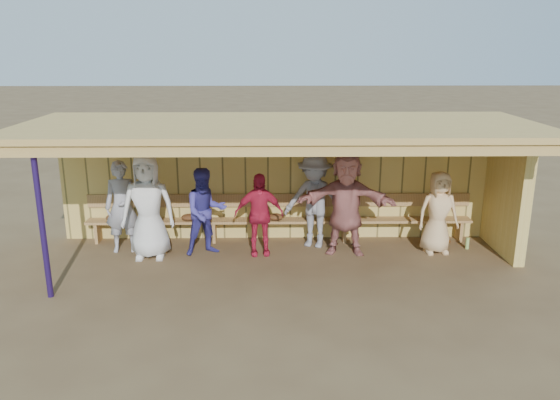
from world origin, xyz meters
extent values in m
plane|color=brown|center=(0.00, 0.00, 0.00)|extent=(90.00, 90.00, 0.00)
imported|color=#9C9AA3|center=(-2.94, 0.57, 0.87)|extent=(0.69, 0.50, 1.74)
imported|color=silver|center=(-2.39, 0.25, 0.97)|extent=(0.97, 0.64, 1.94)
imported|color=#3B3696|center=(-1.37, 0.40, 0.82)|extent=(0.97, 0.87, 1.64)
imported|color=#C11E3C|center=(-0.39, 0.36, 0.77)|extent=(0.94, 0.46, 1.55)
imported|color=gray|center=(0.67, 0.78, 0.92)|extent=(1.35, 1.05, 1.83)
imported|color=#B56C66|center=(1.22, 0.40, 0.97)|extent=(1.86, 0.81, 1.94)
imported|color=#D9AF7A|center=(2.94, 0.40, 0.78)|extent=(0.80, 0.56, 1.56)
cube|color=#D8B85C|center=(0.00, 1.35, 1.20)|extent=(8.60, 0.20, 2.40)
cube|color=#D8B85C|center=(4.20, 0.45, 1.20)|extent=(0.20, 1.62, 2.40)
cube|color=tan|center=(0.00, 0.00, 2.45)|extent=(8.80, 3.20, 0.10)
cube|color=tan|center=(0.00, -1.50, 2.32)|extent=(8.80, 0.10, 0.18)
cube|color=tan|center=(-3.80, 0.00, 2.31)|extent=(0.08, 3.00, 0.16)
cube|color=tan|center=(-2.85, 0.00, 2.31)|extent=(0.08, 3.00, 0.16)
cube|color=tan|center=(-1.90, 0.00, 2.31)|extent=(0.08, 3.00, 0.16)
cube|color=tan|center=(-0.95, 0.00, 2.31)|extent=(0.08, 3.00, 0.16)
cube|color=tan|center=(0.00, 0.00, 2.31)|extent=(0.08, 3.00, 0.16)
cube|color=tan|center=(0.95, 0.00, 2.31)|extent=(0.08, 3.00, 0.16)
cube|color=tan|center=(1.90, 0.00, 2.31)|extent=(0.08, 3.00, 0.16)
cube|color=tan|center=(2.85, 0.00, 2.31)|extent=(0.08, 3.00, 0.16)
cube|color=tan|center=(3.80, 0.00, 2.31)|extent=(0.08, 3.00, 0.16)
cylinder|color=navy|center=(-3.60, -1.40, 1.20)|extent=(0.09, 0.09, 2.40)
cube|color=#B0844B|center=(0.00, 1.06, 0.42)|extent=(7.60, 0.32, 0.05)
cube|color=#B0844B|center=(0.00, 1.22, 0.80)|extent=(7.60, 0.04, 0.26)
cube|color=#B0844B|center=(-3.60, 1.06, 0.20)|extent=(0.06, 0.29, 0.40)
cube|color=#B0844B|center=(-1.29, 1.06, 0.20)|extent=(0.06, 0.29, 0.40)
cube|color=#B0844B|center=(1.29, 1.06, 0.20)|extent=(0.06, 0.29, 0.40)
cube|color=#B0844B|center=(3.60, 1.06, 0.20)|extent=(0.06, 0.29, 0.40)
cylinder|color=orange|center=(3.09, 0.86, 0.40)|extent=(0.13, 0.41, 0.80)
sphere|color=#C56517|center=(3.34, 0.86, 0.04)|extent=(0.08, 0.08, 0.08)
ellipsoid|color=#593319|center=(-3.25, 1.01, 0.52)|extent=(0.30, 0.24, 0.14)
ellipsoid|color=#593319|center=(-1.78, 1.01, 0.52)|extent=(0.30, 0.24, 0.14)
ellipsoid|color=#593319|center=(-0.08, 1.01, 0.52)|extent=(0.30, 0.24, 0.14)
cylinder|color=#7CB95C|center=(0.64, 1.11, 0.56)|extent=(0.07, 0.07, 0.22)
cylinder|color=orange|center=(1.12, 1.11, 0.56)|extent=(0.07, 0.07, 0.22)
cylinder|color=#9CC361|center=(3.60, 0.56, 0.11)|extent=(0.07, 0.07, 0.22)
camera|label=1|loc=(-0.16, -9.21, 3.76)|focal=35.00mm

